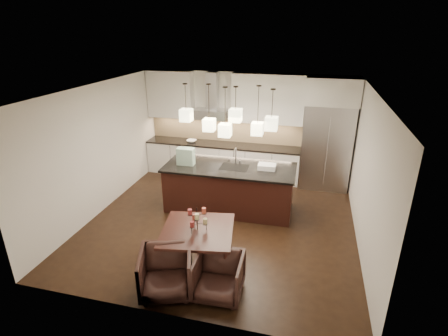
% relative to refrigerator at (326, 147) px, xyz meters
% --- Properties ---
extents(floor, '(5.50, 5.50, 0.02)m').
position_rel_refrigerator_xyz_m(floor, '(-2.10, -2.38, -1.08)').
color(floor, black).
rests_on(floor, ground).
extents(ceiling, '(5.50, 5.50, 0.02)m').
position_rel_refrigerator_xyz_m(ceiling, '(-2.10, -2.38, 1.73)').
color(ceiling, white).
rests_on(ceiling, wall_back).
extents(wall_back, '(5.50, 0.02, 2.80)m').
position_rel_refrigerator_xyz_m(wall_back, '(-2.10, 0.38, 0.32)').
color(wall_back, silver).
rests_on(wall_back, ground).
extents(wall_front, '(5.50, 0.02, 2.80)m').
position_rel_refrigerator_xyz_m(wall_front, '(-2.10, -5.14, 0.32)').
color(wall_front, silver).
rests_on(wall_front, ground).
extents(wall_left, '(0.02, 5.50, 2.80)m').
position_rel_refrigerator_xyz_m(wall_left, '(-4.86, -2.38, 0.32)').
color(wall_left, silver).
rests_on(wall_left, ground).
extents(wall_right, '(0.02, 5.50, 2.80)m').
position_rel_refrigerator_xyz_m(wall_right, '(0.66, -2.38, 0.32)').
color(wall_right, silver).
rests_on(wall_right, ground).
extents(refrigerator, '(1.20, 0.72, 2.15)m').
position_rel_refrigerator_xyz_m(refrigerator, '(0.00, 0.00, 0.00)').
color(refrigerator, '#B7B7BA').
rests_on(refrigerator, floor).
extents(fridge_panel, '(1.26, 0.72, 0.65)m').
position_rel_refrigerator_xyz_m(fridge_panel, '(0.00, 0.00, 1.40)').
color(fridge_panel, silver).
rests_on(fridge_panel, refrigerator).
extents(lower_cabinets, '(4.21, 0.62, 0.88)m').
position_rel_refrigerator_xyz_m(lower_cabinets, '(-2.73, 0.05, -0.64)').
color(lower_cabinets, silver).
rests_on(lower_cabinets, floor).
extents(countertop, '(4.21, 0.66, 0.04)m').
position_rel_refrigerator_xyz_m(countertop, '(-2.73, 0.05, -0.17)').
color(countertop, black).
rests_on(countertop, lower_cabinets).
extents(backsplash, '(4.21, 0.02, 0.63)m').
position_rel_refrigerator_xyz_m(backsplash, '(-2.73, 0.35, 0.16)').
color(backsplash, '#D7B988').
rests_on(backsplash, countertop).
extents(upper_cab_left, '(1.25, 0.35, 1.25)m').
position_rel_refrigerator_xyz_m(upper_cab_left, '(-4.20, 0.19, 1.10)').
color(upper_cab_left, silver).
rests_on(upper_cab_left, wall_back).
extents(upper_cab_right, '(1.85, 0.35, 1.25)m').
position_rel_refrigerator_xyz_m(upper_cab_right, '(-1.55, 0.19, 1.10)').
color(upper_cab_right, silver).
rests_on(upper_cab_right, wall_back).
extents(hood_canopy, '(0.90, 0.52, 0.24)m').
position_rel_refrigerator_xyz_m(hood_canopy, '(-3.03, 0.10, 0.65)').
color(hood_canopy, '#B7B7BA').
rests_on(hood_canopy, wall_back).
extents(hood_chimney, '(0.30, 0.28, 0.96)m').
position_rel_refrigerator_xyz_m(hood_chimney, '(-3.03, 0.21, 1.24)').
color(hood_chimney, '#B7B7BA').
rests_on(hood_chimney, hood_canopy).
extents(fruit_bowl, '(0.26, 0.26, 0.06)m').
position_rel_refrigerator_xyz_m(fruit_bowl, '(-3.58, 0.00, -0.12)').
color(fruit_bowl, silver).
rests_on(fruit_bowl, countertop).
extents(island_body, '(2.81, 1.16, 0.98)m').
position_rel_refrigerator_xyz_m(island_body, '(-2.07, -1.77, -0.58)').
color(island_body, black).
rests_on(island_body, floor).
extents(island_top, '(2.90, 1.25, 0.04)m').
position_rel_refrigerator_xyz_m(island_top, '(-2.07, -1.77, -0.07)').
color(island_top, black).
rests_on(island_top, island_body).
extents(faucet, '(0.12, 0.27, 0.42)m').
position_rel_refrigerator_xyz_m(faucet, '(-1.97, -1.65, 0.16)').
color(faucet, silver).
rests_on(faucet, island_top).
extents(tote_bag, '(0.38, 0.21, 0.38)m').
position_rel_refrigerator_xyz_m(tote_bag, '(-3.05, -1.88, 0.14)').
color(tote_bag, '#246538').
rests_on(tote_bag, island_top).
extents(food_container, '(0.38, 0.27, 0.11)m').
position_rel_refrigerator_xyz_m(food_container, '(-1.26, -1.72, 0.01)').
color(food_container, silver).
rests_on(food_container, island_top).
extents(dining_table, '(1.37, 1.37, 0.71)m').
position_rel_refrigerator_xyz_m(dining_table, '(-2.12, -3.91, -0.72)').
color(dining_table, black).
rests_on(dining_table, floor).
extents(candelabra, '(0.39, 0.39, 0.42)m').
position_rel_refrigerator_xyz_m(candelabra, '(-2.12, -3.91, -0.16)').
color(candelabra, black).
rests_on(candelabra, dining_table).
extents(candle_a, '(0.08, 0.08, 0.09)m').
position_rel_refrigerator_xyz_m(candle_a, '(-1.99, -3.89, -0.20)').
color(candle_a, beige).
rests_on(candle_a, candelabra).
extents(candle_b, '(0.08, 0.08, 0.09)m').
position_rel_refrigerator_xyz_m(candle_b, '(-2.20, -3.81, -0.20)').
color(candle_b, '#CB533D').
rests_on(candle_b, candelabra).
extents(candle_c, '(0.08, 0.08, 0.09)m').
position_rel_refrigerator_xyz_m(candle_c, '(-2.17, -4.04, -0.20)').
color(candle_c, maroon).
rests_on(candle_c, candelabra).
extents(candle_d, '(0.08, 0.08, 0.09)m').
position_rel_refrigerator_xyz_m(candle_d, '(-2.03, -3.81, -0.04)').
color(candle_d, '#CB533D').
rests_on(candle_d, candelabra).
extents(candle_e, '(0.08, 0.08, 0.09)m').
position_rel_refrigerator_xyz_m(candle_e, '(-2.24, -3.92, -0.04)').
color(candle_e, maroon).
rests_on(candle_e, candelabra).
extents(candle_f, '(0.08, 0.08, 0.09)m').
position_rel_refrigerator_xyz_m(candle_f, '(-2.08, -4.03, -0.04)').
color(candle_f, beige).
rests_on(candle_f, candelabra).
extents(armchair_left, '(1.01, 1.02, 0.74)m').
position_rel_refrigerator_xyz_m(armchair_left, '(-2.39, -4.68, -0.71)').
color(armchair_left, black).
rests_on(armchair_left, floor).
extents(armchair_right, '(0.75, 0.77, 0.68)m').
position_rel_refrigerator_xyz_m(armchair_right, '(-1.58, -4.54, -0.74)').
color(armchair_right, black).
rests_on(armchair_right, floor).
extents(pendant_a, '(0.24, 0.24, 0.26)m').
position_rel_refrigerator_xyz_m(pendant_a, '(-3.02, -1.82, 1.06)').
color(pendant_a, beige).
rests_on(pendant_a, ceiling).
extents(pendant_b, '(0.24, 0.24, 0.26)m').
position_rel_refrigerator_xyz_m(pendant_b, '(-2.54, -1.75, 0.86)').
color(pendant_b, beige).
rests_on(pendant_b, ceiling).
extents(pendant_c, '(0.24, 0.24, 0.26)m').
position_rel_refrigerator_xyz_m(pendant_c, '(-1.93, -1.92, 1.14)').
color(pendant_c, beige).
rests_on(pendant_c, ceiling).
extents(pendant_d, '(0.24, 0.24, 0.26)m').
position_rel_refrigerator_xyz_m(pendant_d, '(-1.50, -1.70, 0.83)').
color(pendant_d, beige).
rests_on(pendant_d, ceiling).
extents(pendant_e, '(0.24, 0.24, 0.26)m').
position_rel_refrigerator_xyz_m(pendant_e, '(-1.18, -2.05, 1.05)').
color(pendant_e, beige).
rests_on(pendant_e, ceiling).
extents(pendant_f, '(0.24, 0.24, 0.26)m').
position_rel_refrigerator_xyz_m(pendant_f, '(-2.12, -2.03, 0.85)').
color(pendant_f, beige).
rests_on(pendant_f, ceiling).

